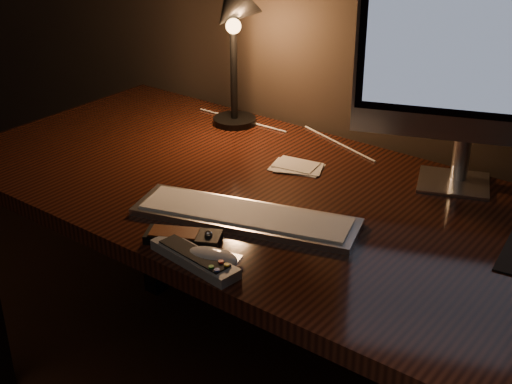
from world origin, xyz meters
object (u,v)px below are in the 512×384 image
Objects in this scene: media_remote at (183,237)px; tv_remote at (194,258)px; desk_lamp at (233,31)px; keyboard at (245,216)px; mouse at (211,259)px; desk at (289,229)px; monitor at (470,56)px.

media_remote is 0.76× the size of tv_remote.
media_remote is 0.39× the size of desk_lamp.
keyboard is 0.15m from media_remote.
media_remote reaches higher than tv_remote.
mouse is at bearing -45.41° from media_remote.
desk is 3.14× the size of monitor.
tv_remote is (0.07, -0.05, 0.00)m from media_remote.
mouse is at bearing -76.95° from desk.
monitor is 1.07× the size of keyboard.
media_remote is (-0.04, -0.14, 0.00)m from keyboard.
tv_remote reaches higher than mouse.
keyboard is at bearing -44.56° from desk_lamp.
desk_lamp reaches higher than desk.
monitor is 0.70m from mouse.
media_remote reaches higher than desk.
media_remote is at bearing -123.62° from keyboard.
media_remote is at bearing -140.73° from monitor.
monitor reaches higher than tv_remote.
keyboard is at bearing 45.35° from media_remote.
keyboard is 0.18m from mouse.
desk is at bearing -167.43° from monitor.
monitor is 0.58m from keyboard.
desk_lamp is at bearing 161.75° from monitor.
mouse is (-0.22, -0.60, -0.29)m from monitor.
mouse is 0.03m from tv_remote.
desk is at bearing 87.17° from mouse.
monitor reaches higher than media_remote.
desk_lamp reaches higher than mouse.
keyboard is (-0.27, -0.42, -0.29)m from monitor.
tv_remote is 0.51× the size of desk_lamp.
desk is at bearing 81.77° from keyboard.
mouse is at bearing -50.75° from desk_lamp.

